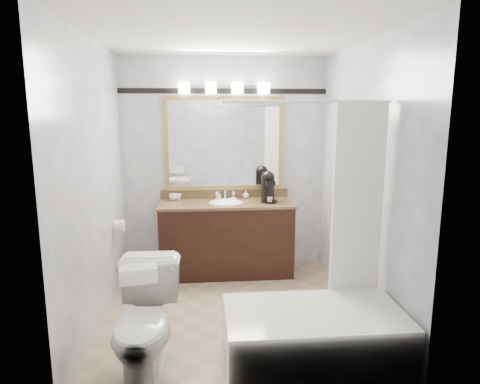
{
  "coord_description": "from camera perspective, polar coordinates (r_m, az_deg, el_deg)",
  "views": [
    {
      "loc": [
        -0.27,
        -3.74,
        1.89
      ],
      "look_at": [
        0.1,
        0.35,
        1.1
      ],
      "focal_mm": 32.0,
      "sensor_mm": 36.0,
      "label": 1
    }
  ],
  "objects": [
    {
      "name": "soap_bottle_b",
      "position": [
        5.09,
        0.79,
        -0.33
      ],
      "size": [
        0.09,
        0.09,
        0.09
      ],
      "primitive_type": "imported",
      "rotation": [
        0.0,
        0.0,
        -0.23
      ],
      "color": "white",
      "rests_on": "vanity"
    },
    {
      "name": "accent_stripe",
      "position": [
        5.05,
        -2.16,
        13.31
      ],
      "size": [
        2.4,
        0.01,
        0.06
      ],
      "primitive_type": "cube",
      "color": "black",
      "rests_on": "room"
    },
    {
      "name": "mirror",
      "position": [
        5.05,
        -2.11,
        6.49
      ],
      "size": [
        1.4,
        0.04,
        1.1
      ],
      "color": "tan",
      "rests_on": "room"
    },
    {
      "name": "vanity",
      "position": [
        4.98,
        -1.86,
        -5.97
      ],
      "size": [
        1.53,
        0.58,
        0.97
      ],
      "color": "black",
      "rests_on": "ground"
    },
    {
      "name": "soap_bar",
      "position": [
        5.0,
        -0.91,
        -0.94
      ],
      "size": [
        0.09,
        0.07,
        0.02
      ],
      "primitive_type": "cube",
      "rotation": [
        0.0,
        0.0,
        0.28
      ],
      "color": "beige",
      "rests_on": "vanity"
    },
    {
      "name": "tp_roll",
      "position": [
        4.65,
        -15.83,
        -4.33
      ],
      "size": [
        0.11,
        0.12,
        0.12
      ],
      "primitive_type": "cylinder",
      "rotation": [
        0.0,
        1.57,
        0.0
      ],
      "color": "white",
      "rests_on": "room"
    },
    {
      "name": "cup_right",
      "position": [
        5.05,
        -8.26,
        -0.66
      ],
      "size": [
        0.08,
        0.08,
        0.07
      ],
      "primitive_type": "imported",
      "rotation": [
        0.0,
        0.0,
        0.04
      ],
      "color": "white",
      "rests_on": "vanity"
    },
    {
      "name": "bathtub",
      "position": [
        3.37,
        10.12,
        -17.76
      ],
      "size": [
        1.3,
        0.75,
        1.96
      ],
      "color": "white",
      "rests_on": "ground"
    },
    {
      "name": "room",
      "position": [
        3.81,
        -1.03,
        1.26
      ],
      "size": [
        2.42,
        2.62,
        2.52
      ],
      "color": "gray",
      "rests_on": "ground"
    },
    {
      "name": "vanity_light_bar",
      "position": [
        4.99,
        -2.12,
        13.72
      ],
      "size": [
        1.02,
        0.14,
        0.12
      ],
      "color": "silver",
      "rests_on": "room"
    },
    {
      "name": "coffee_maker",
      "position": [
        4.9,
        3.76,
        0.83
      ],
      "size": [
        0.18,
        0.23,
        0.35
      ],
      "rotation": [
        0.0,
        0.0,
        0.14
      ],
      "color": "black",
      "rests_on": "vanity"
    },
    {
      "name": "tissue_box",
      "position": [
        2.85,
        -13.42,
        -10.58
      ],
      "size": [
        0.26,
        0.17,
        0.1
      ],
      "primitive_type": "cube",
      "rotation": [
        0.0,
        0.0,
        0.18
      ],
      "color": "white",
      "rests_on": "toilet"
    },
    {
      "name": "cup_left",
      "position": [
        5.05,
        -8.9,
        -0.66
      ],
      "size": [
        0.12,
        0.12,
        0.07
      ],
      "primitive_type": "imported",
      "rotation": [
        0.0,
        0.0,
        0.37
      ],
      "color": "white",
      "rests_on": "vanity"
    },
    {
      "name": "toilet",
      "position": [
        3.22,
        -12.53,
        -16.82
      ],
      "size": [
        0.48,
        0.81,
        0.81
      ],
      "primitive_type": "imported",
      "rotation": [
        0.0,
        0.0,
        -0.03
      ],
      "color": "white",
      "rests_on": "ground"
    },
    {
      "name": "soap_bottle_a",
      "position": [
        5.02,
        -2.91,
        -0.46
      ],
      "size": [
        0.06,
        0.06,
        0.1
      ],
      "primitive_type": "imported",
      "rotation": [
        0.0,
        0.0,
        0.41
      ],
      "color": "white",
      "rests_on": "vanity"
    }
  ]
}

